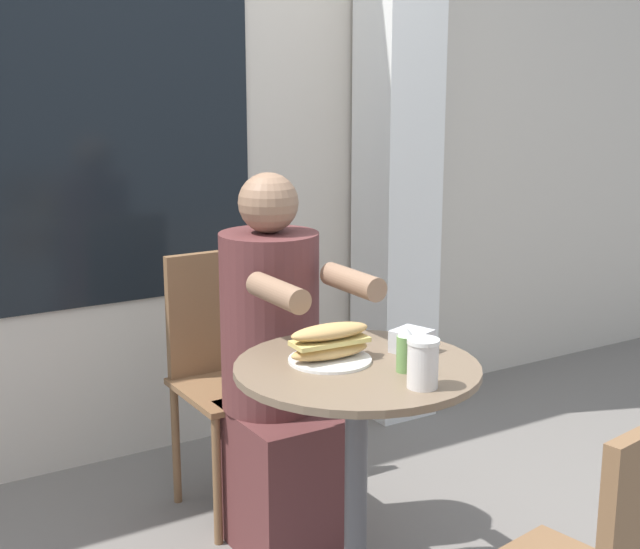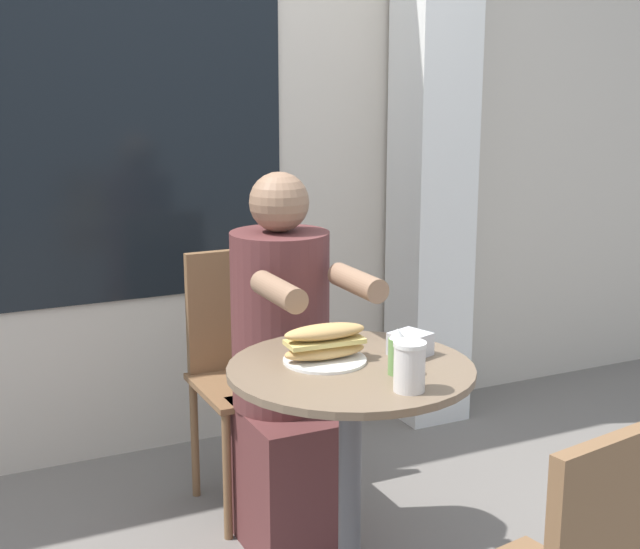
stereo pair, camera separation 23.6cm
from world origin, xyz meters
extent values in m
cube|color=beige|center=(0.00, 1.40, 1.40)|extent=(8.00, 0.08, 2.80)
cube|color=black|center=(-0.19, 1.35, 1.40)|extent=(1.15, 0.01, 1.55)
cube|color=silver|center=(1.00, 1.20, 1.20)|extent=(0.27, 0.27, 2.40)
cylinder|color=brown|center=(0.00, 0.00, 0.73)|extent=(0.63, 0.63, 0.02)
cylinder|color=#515156|center=(0.00, 0.00, 0.37)|extent=(0.06, 0.06, 0.70)
cube|color=brown|center=(0.03, 0.74, 0.44)|extent=(0.38, 0.38, 0.02)
cube|color=brown|center=(0.03, 0.91, 0.66)|extent=(0.35, 0.03, 0.42)
cylinder|color=brown|center=(0.19, 0.57, 0.21)|extent=(0.03, 0.03, 0.43)
cylinder|color=brown|center=(-0.14, 0.57, 0.21)|extent=(0.03, 0.03, 0.43)
cylinder|color=brown|center=(0.19, 0.90, 0.21)|extent=(0.03, 0.03, 0.43)
cylinder|color=brown|center=(-0.14, 0.90, 0.21)|extent=(0.03, 0.03, 0.43)
cube|color=brown|center=(0.03, 0.46, 0.23)|extent=(0.29, 0.38, 0.45)
cylinder|color=brown|center=(0.03, 0.52, 0.72)|extent=(0.30, 0.30, 0.54)
sphere|color=#8E6B51|center=(0.03, 0.52, 1.08)|extent=(0.18, 0.18, 0.18)
cylinder|color=#8E6B51|center=(0.15, 0.24, 0.89)|extent=(0.07, 0.24, 0.07)
cylinder|color=#8E6B51|center=(-0.09, 0.24, 0.89)|extent=(0.07, 0.24, 0.07)
cube|color=brown|center=(0.08, -0.85, 0.66)|extent=(0.35, 0.09, 0.42)
cylinder|color=white|center=(-0.04, 0.06, 0.74)|extent=(0.22, 0.22, 0.01)
ellipsoid|color=tan|center=(-0.04, 0.06, 0.76)|extent=(0.22, 0.09, 0.04)
cube|color=#D6BC66|center=(-0.04, 0.06, 0.79)|extent=(0.21, 0.09, 0.01)
ellipsoid|color=tan|center=(-0.04, 0.06, 0.82)|extent=(0.22, 0.09, 0.04)
cylinder|color=silver|center=(0.04, -0.22, 0.79)|extent=(0.07, 0.07, 0.11)
cylinder|color=white|center=(0.04, -0.22, 0.85)|extent=(0.08, 0.08, 0.01)
cube|color=silver|center=(0.18, 0.01, 0.77)|extent=(0.11, 0.11, 0.06)
cylinder|color=#66934C|center=(0.07, -0.10, 0.78)|extent=(0.04, 0.04, 0.09)
cone|color=white|center=(0.07, -0.10, 0.84)|extent=(0.04, 0.04, 0.03)
camera|label=1|loc=(-1.20, -1.78, 1.47)|focal=50.00mm
camera|label=2|loc=(-1.00, -1.90, 1.47)|focal=50.00mm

